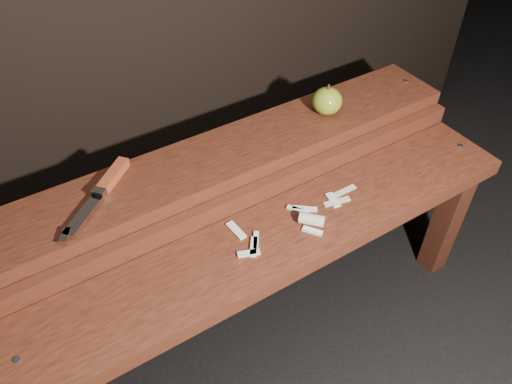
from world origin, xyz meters
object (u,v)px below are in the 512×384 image
bench_rear_tier (233,178)px  knife (106,185)px  apple (327,101)px  bench_front_tier (285,254)px

bench_rear_tier → knife: 0.31m
bench_rear_tier → apple: bearing=0.9°
apple → knife: bearing=177.5°
bench_front_tier → bench_rear_tier: (0.00, 0.23, 0.06)m
bench_rear_tier → knife: knife is taller
bench_front_tier → knife: 0.42m
bench_rear_tier → bench_front_tier: bearing=-90.0°
bench_front_tier → knife: (-0.29, 0.26, 0.16)m
bench_front_tier → apple: size_ratio=14.96×
bench_rear_tier → knife: size_ratio=5.91×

